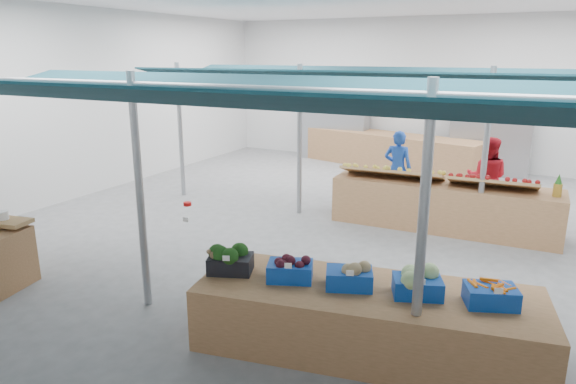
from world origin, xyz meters
name	(u,v)px	position (x,y,z in m)	size (l,w,h in m)	color
floor	(334,227)	(0.00, 0.00, 0.00)	(13.00, 13.00, 0.00)	slate
hall	(365,81)	(0.00, 1.44, 2.65)	(13.00, 13.00, 13.00)	silver
pole_grid	(339,152)	(0.75, -1.75, 1.81)	(10.00, 4.60, 3.00)	gray
awnings	(341,84)	(0.75, -1.75, 2.78)	(9.50, 7.08, 0.30)	#0B272F
back_shelving_left	(335,127)	(-2.50, 6.00, 1.00)	(2.00, 0.50, 2.00)	#B23F33
back_shelving_right	(490,138)	(2.00, 6.00, 1.00)	(2.00, 0.50, 2.00)	#B23F33
veg_counter	(366,319)	(1.90, -3.69, 0.36)	(3.72, 1.24, 0.72)	brown
fruit_counter	(443,206)	(1.82, 0.87, 0.44)	(4.06, 0.97, 0.87)	brown
far_counter	(389,150)	(-0.67, 5.65, 0.48)	(5.35, 1.07, 0.96)	brown
vendor_left	(398,168)	(0.62, 1.97, 0.81)	(0.59, 0.39, 1.62)	#1A44AB
vendor_right	(487,178)	(2.42, 1.97, 0.81)	(0.79, 0.62, 1.62)	#B31622
crate_broccoli	(230,259)	(0.32, -3.99, 0.88)	(0.59, 0.51, 0.35)	black
crate_beets	(290,268)	(1.03, -3.86, 0.86)	(0.59, 0.51, 0.29)	#0E3E9E
crate_celeriac	(349,275)	(1.69, -3.73, 0.87)	(0.59, 0.51, 0.31)	#0E3E9E
crate_cabbage	(418,282)	(2.40, -3.59, 0.88)	(0.59, 0.51, 0.35)	#0E3E9E
crate_carrots	(491,295)	(3.12, -3.46, 0.84)	(0.59, 0.51, 0.29)	#0E3E9E
sparrow	(213,254)	(0.18, -4.15, 0.97)	(0.12, 0.09, 0.11)	brown
pole_ribbon	(187,205)	(-1.07, -3.01, 1.08)	(0.12, 0.12, 0.28)	red
apple_heap_yellow	(392,171)	(0.86, 0.74, 1.04)	(1.94, 0.81, 0.27)	#997247
apple_heap_red	(493,181)	(2.64, 0.80, 1.04)	(1.54, 0.79, 0.27)	#997247
pineapple	(558,186)	(3.66, 0.83, 1.05)	(0.14, 0.14, 0.39)	#8C6019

